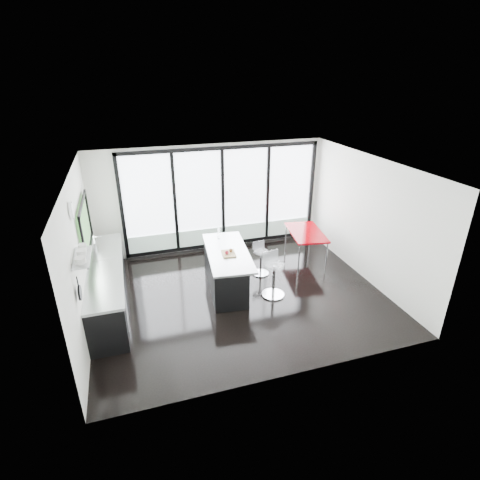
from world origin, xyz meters
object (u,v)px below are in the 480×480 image
object	(u,v)px
bar_stool_near	(274,280)
red_table	(305,245)
island	(225,269)
bar_stool_far	(261,262)

from	to	relation	value
bar_stool_near	red_table	world-z (taller)	bar_stool_near
island	red_table	bearing A→B (deg)	17.02
island	bar_stool_far	world-z (taller)	island
bar_stool_far	red_table	size ratio (longest dim) A/B	0.45
bar_stool_near	red_table	distance (m)	2.01
island	bar_stool_far	xyz separation A→B (m)	(0.95, 0.27, -0.13)
bar_stool_far	red_table	world-z (taller)	red_table
bar_stool_near	bar_stool_far	world-z (taller)	bar_stool_near
bar_stool_near	bar_stool_far	bearing A→B (deg)	76.02
red_table	bar_stool_near	bearing A→B (deg)	-135.59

